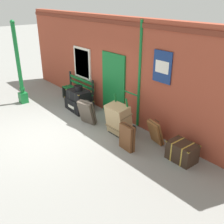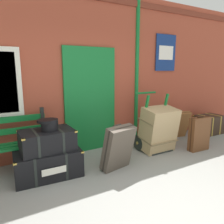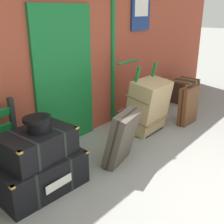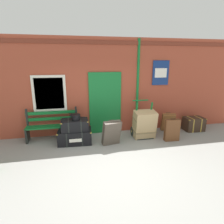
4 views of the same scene
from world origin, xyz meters
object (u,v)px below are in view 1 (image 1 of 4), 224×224
at_px(steamer_trunk_base, 79,104).
at_px(suitcase_cream, 127,137).
at_px(large_brown_trunk, 119,119).
at_px(suitcase_oxblood, 87,112).
at_px(lamp_post, 20,73).
at_px(suitcase_charcoal, 155,132).
at_px(round_hatbox, 79,88).
at_px(steamer_trunk_middle, 79,95).
at_px(porters_trolley, 123,124).
at_px(corner_trunk, 182,152).
at_px(platform_bench, 78,91).

xyz_separation_m(steamer_trunk_base, suitcase_cream, (3.00, -0.46, 0.14)).
bearing_deg(steamer_trunk_base, large_brown_trunk, -2.03).
bearing_deg(suitcase_oxblood, lamp_post, -164.13).
bearing_deg(suitcase_oxblood, suitcase_charcoal, 18.42).
distance_m(round_hatbox, suitcase_charcoal, 3.29).
relative_size(suitcase_cream, suitcase_oxblood, 0.95).
xyz_separation_m(steamer_trunk_middle, suitcase_oxblood, (1.06, -0.39, -0.19)).
xyz_separation_m(steamer_trunk_middle, porters_trolley, (2.21, 0.10, -0.31)).
xyz_separation_m(steamer_trunk_base, corner_trunk, (4.25, 0.24, 0.03)).
bearing_deg(round_hatbox, suitcase_charcoal, 6.31).
relative_size(steamer_trunk_middle, porters_trolley, 0.69).
distance_m(round_hatbox, suitcase_oxblood, 1.18).
bearing_deg(porters_trolley, suitcase_charcoal, 12.94).
xyz_separation_m(steamer_trunk_base, round_hatbox, (0.05, -0.02, 0.63)).
distance_m(lamp_post, corner_trunk, 6.42).
bearing_deg(steamer_trunk_middle, suitcase_cream, -8.65).
relative_size(round_hatbox, large_brown_trunk, 0.34).
relative_size(suitcase_charcoal, corner_trunk, 0.99).
height_order(steamer_trunk_base, suitcase_oxblood, suitcase_oxblood).
bearing_deg(suitcase_cream, steamer_trunk_middle, 171.35).
height_order(steamer_trunk_middle, corner_trunk, steamer_trunk_middle).
relative_size(steamer_trunk_middle, suitcase_charcoal, 1.18).
bearing_deg(suitcase_cream, lamp_post, -170.88).
xyz_separation_m(steamer_trunk_base, suitcase_oxblood, (1.07, -0.39, 0.18)).
distance_m(suitcase_oxblood, corner_trunk, 3.24).
bearing_deg(large_brown_trunk, corner_trunk, 8.85).
xyz_separation_m(platform_bench, porters_trolley, (2.91, -0.33, -0.17)).
height_order(large_brown_trunk, suitcase_charcoal, large_brown_trunk).
relative_size(round_hatbox, porters_trolley, 0.27).
distance_m(porters_trolley, suitcase_oxblood, 1.26).
height_order(porters_trolley, suitcase_oxblood, porters_trolley).
height_order(porters_trolley, large_brown_trunk, porters_trolley).
relative_size(round_hatbox, suitcase_cream, 0.43).
distance_m(porters_trolley, suitcase_cream, 0.96).
height_order(platform_bench, suitcase_cream, platform_bench).
xyz_separation_m(suitcase_cream, corner_trunk, (1.25, 0.69, -0.11)).
bearing_deg(suitcase_charcoal, corner_trunk, -6.08).
xyz_separation_m(lamp_post, steamer_trunk_base, (1.94, 1.25, -0.93)).
relative_size(round_hatbox, suitcase_oxblood, 0.41).
bearing_deg(suitcase_charcoal, suitcase_oxblood, -161.58).
height_order(platform_bench, porters_trolley, porters_trolley).
distance_m(suitcase_charcoal, corner_trunk, 0.98).
xyz_separation_m(suitcase_charcoal, corner_trunk, (0.97, -0.10, -0.10)).
relative_size(lamp_post, steamer_trunk_middle, 3.67).
xyz_separation_m(lamp_post, porters_trolley, (4.16, 1.35, -0.87)).
height_order(steamer_trunk_base, large_brown_trunk, large_brown_trunk).
bearing_deg(suitcase_charcoal, round_hatbox, -173.69).
distance_m(platform_bench, steamer_trunk_middle, 0.83).
bearing_deg(lamp_post, suitcase_oxblood, 15.87).
height_order(large_brown_trunk, corner_trunk, large_brown_trunk).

